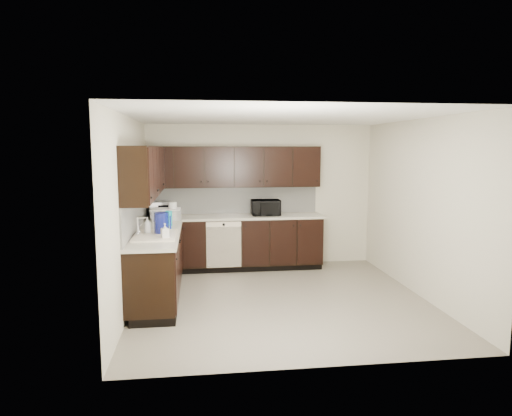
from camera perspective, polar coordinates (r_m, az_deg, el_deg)
The scene contains 20 objects.
floor at distance 6.48m, azimuth 3.05°, elevation -11.34°, with size 4.00×4.00×0.00m, color gray.
ceiling at distance 6.14m, azimuth 3.21°, elevation 11.30°, with size 4.00×4.00×0.00m, color white.
wall_back at distance 8.15m, azimuth 0.59°, elevation 1.58°, with size 4.00×0.02×2.50m, color beige.
wall_left at distance 6.15m, azimuth -15.52°, elevation -0.64°, with size 0.02×4.00×2.50m, color beige.
wall_right at distance 6.84m, azimuth 19.85°, elevation -0.02°, with size 0.02×4.00×2.50m, color beige.
wall_front at distance 4.26m, azimuth 7.98°, elevation -3.97°, with size 4.00×0.02×2.50m, color beige.
lower_cabinets at distance 7.33m, azimuth -6.31°, elevation -5.76°, with size 3.00×2.80×0.90m.
countertop at distance 7.23m, azimuth -6.38°, elevation -1.86°, with size 3.03×2.83×0.04m.
backsplash at distance 7.40m, azimuth -8.06°, elevation 0.36°, with size 3.00×2.80×0.48m.
upper_cabinets at distance 7.24m, azimuth -7.24°, elevation 4.90°, with size 3.00×2.80×0.70m.
dishwasher at distance 7.61m, azimuth -4.05°, elevation -4.23°, with size 0.58×0.04×0.78m.
sink at distance 6.16m, azimuth -12.48°, elevation -4.01°, with size 0.54×0.82×0.42m.
microwave at distance 7.84m, azimuth 1.23°, elevation 0.05°, with size 0.48×0.33×0.27m, color black.
soap_bottle_a at distance 5.93m, azimuth -11.31°, elevation -2.85°, with size 0.09×0.09×0.20m, color gray.
soap_bottle_b at distance 6.31m, azimuth -13.42°, elevation -2.16°, with size 0.09×0.09×0.23m, color gray.
toaster_oven at distance 7.90m, azimuth -11.86°, elevation -0.12°, with size 0.40×0.30×0.25m, color #BCBDBF.
storage_bin at distance 7.47m, azimuth -11.23°, elevation -0.81°, with size 0.45×0.33×0.18m, color white.
blue_pitcher at distance 6.24m, azimuth -11.73°, elevation -1.92°, with size 0.20×0.20×0.29m, color navy.
teal_tumbler at distance 6.92m, azimuth -10.84°, elevation -1.27°, with size 0.10×0.10×0.22m, color #0E8B9A.
paper_towel_roll at distance 7.46m, azimuth -10.37°, elevation -0.38°, with size 0.13×0.13×0.29m, color silver.
Camera 1 is at (-1.11, -6.03, 2.10)m, focal length 32.00 mm.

